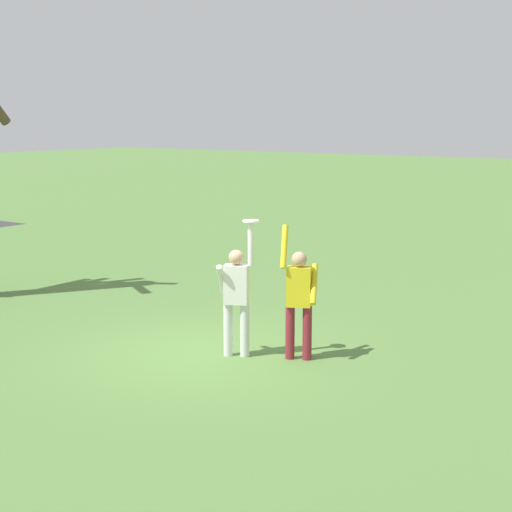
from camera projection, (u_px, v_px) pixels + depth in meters
The scene contains 4 objects.
ground_plane at pixel (206, 352), 12.62m from camera, with size 120.00×120.00×0.00m, color #567F3D.
person_catcher at pixel (236, 293), 12.27m from camera, with size 0.50×0.59×2.08m.
person_defender at pixel (299, 296), 12.10m from camera, with size 0.59×0.65×2.04m.
frisbee_disc at pixel (251, 221), 12.04m from camera, with size 0.25×0.25×0.02m, color white.
Camera 1 is at (-9.51, -7.65, 3.64)m, focal length 56.85 mm.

